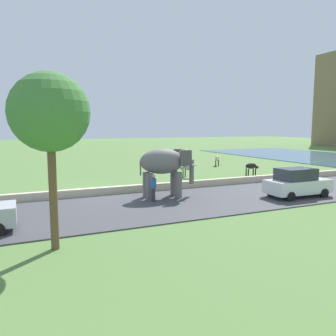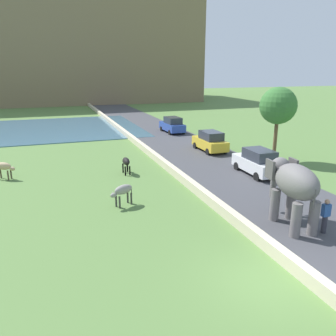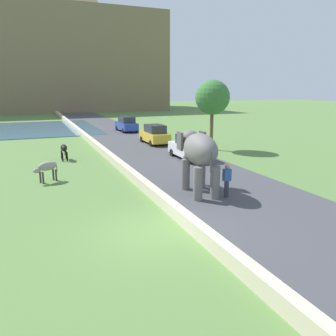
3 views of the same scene
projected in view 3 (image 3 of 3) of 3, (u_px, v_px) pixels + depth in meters
ground_plane at (156, 231)px, 12.06m from camera, size 220.00×220.00×0.00m
road_surface at (132, 142)px, 31.88m from camera, size 7.00×120.00×0.06m
barrier_wall at (96, 145)px, 28.62m from camera, size 0.40×110.00×0.52m
hill_distant at (14, 62)px, 74.43m from camera, size 64.00×28.00×21.42m
elephant at (198, 153)px, 15.90m from camera, size 1.71×3.54×2.99m
person_beside_elephant at (227, 180)px, 15.47m from camera, size 0.36×0.22×1.63m
car_white at (189, 147)px, 23.92m from camera, size 1.85×4.03×1.80m
car_yellow at (155, 134)px, 30.46m from camera, size 1.81×4.01×1.80m
car_blue at (126, 124)px, 39.08m from camera, size 1.90×4.05×1.80m
cow_black at (64, 149)px, 23.71m from camera, size 0.45×1.39×1.15m
cow_grey at (47, 167)px, 18.13m from camera, size 1.39×0.90×1.15m
tree_near at (212, 98)px, 26.89m from camera, size 2.80×2.80×5.71m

